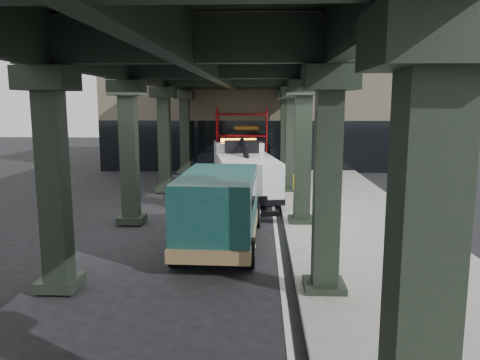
# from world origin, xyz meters

# --- Properties ---
(ground) EXTENTS (90.00, 90.00, 0.00)m
(ground) POSITION_xyz_m (0.00, 0.00, 0.00)
(ground) COLOR black
(ground) RESTS_ON ground
(sidewalk) EXTENTS (5.00, 40.00, 0.15)m
(sidewalk) POSITION_xyz_m (4.50, 2.00, 0.07)
(sidewalk) COLOR gray
(sidewalk) RESTS_ON ground
(lane_stripe) EXTENTS (0.12, 38.00, 0.01)m
(lane_stripe) POSITION_xyz_m (1.70, 2.00, 0.01)
(lane_stripe) COLOR silver
(lane_stripe) RESTS_ON ground
(viaduct) EXTENTS (7.40, 32.00, 6.40)m
(viaduct) POSITION_xyz_m (-0.40, 2.00, 5.46)
(viaduct) COLOR black
(viaduct) RESTS_ON ground
(building) EXTENTS (22.00, 10.00, 8.00)m
(building) POSITION_xyz_m (2.00, 20.00, 4.00)
(building) COLOR #C6B793
(building) RESTS_ON ground
(scaffolding) EXTENTS (3.08, 0.88, 4.00)m
(scaffolding) POSITION_xyz_m (0.00, 14.64, 2.11)
(scaffolding) COLOR #AA0D11
(scaffolding) RESTS_ON ground
(tow_truck) EXTENTS (3.39, 8.37, 2.67)m
(tow_truck) POSITION_xyz_m (0.33, 7.21, 1.30)
(tow_truck) COLOR black
(tow_truck) RESTS_ON ground
(towed_van) EXTENTS (2.39, 5.65, 2.27)m
(towed_van) POSITION_xyz_m (-0.02, -0.57, 1.22)
(towed_van) COLOR #103A39
(towed_van) RESTS_ON ground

